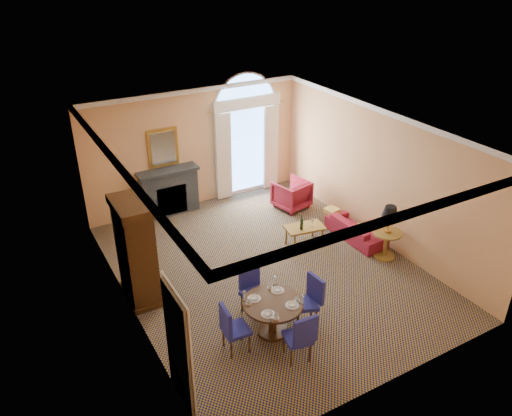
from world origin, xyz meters
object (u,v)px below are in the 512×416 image
armoire (136,253)px  dining_table (273,310)px  sofa (356,230)px  side_table (388,226)px  armchair (291,194)px  coffee_table (305,228)px

armoire → dining_table: armoire is taller
dining_table → sofa: (3.50, 1.88, -0.28)m
armoire → side_table: bearing=-14.1°
armoire → armchair: armoire is taller
armchair → coffee_table: (-0.77, -1.75, 0.04)m
armoire → coffee_table: size_ratio=2.18×
armoire → coffee_table: bearing=0.7°
armoire → coffee_table: (4.03, 0.05, -0.61)m
sofa → armchair: 2.21m
dining_table → side_table: size_ratio=0.86×
dining_table → side_table: (3.55, 0.91, 0.28)m
armoire → armchair: 5.16m
sofa → side_table: size_ratio=1.29×
sofa → coffee_table: (-1.24, 0.41, 0.19)m
sofa → armchair: size_ratio=1.93×
sofa → coffee_table: coffee_table is taller
dining_table → armchair: dining_table is taller
sofa → armoire: bearing=85.2°
armoire → sofa: armoire is taller
sofa → coffee_table: size_ratio=1.67×
side_table → armoire: bearing=165.9°
armchair → side_table: side_table is taller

